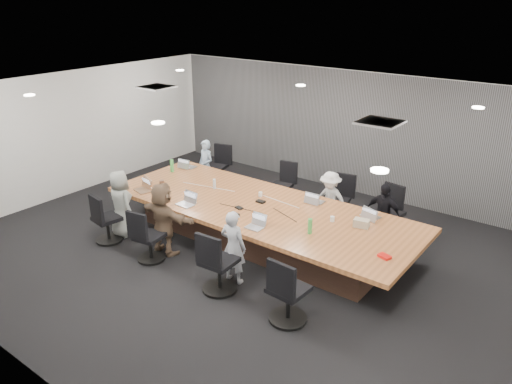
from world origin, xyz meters
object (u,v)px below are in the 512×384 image
Objects in this scene: person_3 at (383,214)px; mug_brown at (162,183)px; chair_7 at (289,294)px; person_6 at (233,247)px; conference_table at (259,223)px; bottle_green_left at (172,166)px; snack_packet at (384,256)px; person_0 at (206,166)px; laptop_2 at (316,201)px; person_4 at (121,204)px; laptop_4 at (143,191)px; chair_3 at (389,217)px; chair_4 at (107,222)px; stapler at (236,214)px; canvas_bag at (361,223)px; chair_2 at (338,204)px; bottle_clear at (214,184)px; laptop_3 at (370,216)px; chair_5 at (150,240)px; person_2 at (330,200)px; chair_1 at (281,189)px; laptop_5 at (185,205)px; chair_0 at (216,170)px; person_5 at (163,218)px; laptop_6 at (254,228)px; chair_6 at (219,266)px; bottle_green_right at (310,226)px; laptop_0 at (189,167)px.

person_3 is 10.48× the size of mug_brown.
person_6 reaches higher than chair_7.
bottle_green_left is at bearing 172.33° from conference_table.
snack_packet is (2.63, -0.42, 0.36)m from conference_table.
laptop_2 is (3.30, -0.55, 0.13)m from person_0.
person_4 is 1.05× the size of person_6.
laptop_4 is 0.28× the size of person_6.
chair_4 is (-4.14, -3.40, -0.01)m from chair_3.
canvas_bag is at bearing 29.07° from stapler.
chair_2 is at bearing 130.24° from canvas_bag.
bottle_green_left reaches higher than chair_7.
bottle_clear is at bearing 35.09° from chair_3.
stapler is at bearing 50.76° from laptop_3.
chair_5 is at bearing -161.11° from snack_packet.
bottle_clear is (-1.98, -1.19, 0.25)m from person_2.
chair_1 is at bearing 174.54° from person_3.
laptop_3 is 2.54m from person_6.
laptop_4 is 1.08× the size of laptop_5.
chair_3 is at bearing 27.04° from mug_brown.
chair_7 is at bearing -26.94° from stapler.
person_4 is 1.85m from bottle_clear.
person_4 reaches higher than laptop_4.
person_2 is at bearing 9.86° from person_0.
person_5 is (1.45, -3.05, 0.25)m from chair_0.
person_4 reaches higher than snack_packet.
snack_packet is at bearing 121.42° from chair_2.
person_0 is 5.50m from snack_packet.
bottle_clear is 0.79× the size of canvas_bag.
laptop_6 is at bearing -93.97° from person_2.
person_3 reaches higher than bottle_clear.
person_5 reaches higher than person_6.
chair_4 is at bearing 38.33° from laptop_2.
person_5 is 5.28× the size of canvas_bag.
laptop_5 is 1.60m from laptop_6.
chair_4 is 3.07m from person_0.
laptop_4 is 3.07× the size of mug_brown.
chair_6 is 2.89× the size of laptop_2.
person_2 is at bearing 54.55° from chair_4.
chair_4 is 2.81m from person_6.
mug_brown is 4.16m from canvas_bag.
person_6 reaches higher than chair_6.
laptop_3 is 1.10× the size of laptop_6.
chair_2 is 2.20× the size of laptop_4.
bottle_clear is (1.05, 0.96, 0.09)m from laptop_4.
person_2 is 3.36× the size of laptop_4.
chair_0 is 2.54m from laptop_4.
chair_0 is 4.45m from bottle_green_right.
bottle_green_right is 3.53m from mug_brown.
person_4 is (-4.08, 0.35, 0.22)m from chair_7.
laptop_0 is 1.22× the size of bottle_green_right.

